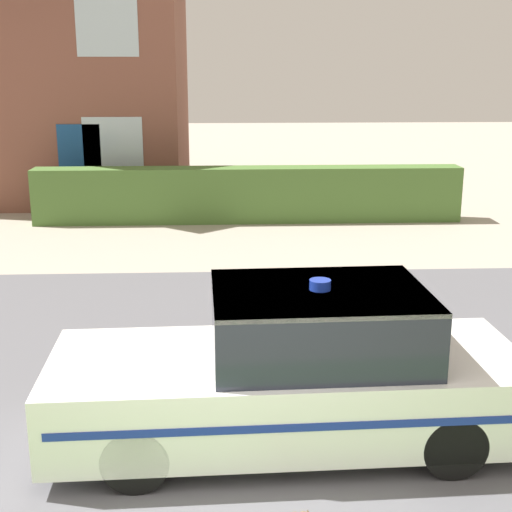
{
  "coord_description": "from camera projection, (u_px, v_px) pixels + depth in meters",
  "views": [
    {
      "loc": [
        -0.05,
        -4.0,
        3.44
      ],
      "look_at": [
        0.36,
        4.87,
        1.05
      ],
      "focal_mm": 50.0,
      "sensor_mm": 36.0,
      "label": 1
    }
  ],
  "objects": [
    {
      "name": "house_left",
      "position": [
        53.0,
        50.0,
        18.8
      ],
      "size": [
        7.12,
        5.88,
        7.49
      ],
      "color": "brown",
      "rests_on": "ground"
    },
    {
      "name": "garden_hedge",
      "position": [
        248.0,
        195.0,
        16.02
      ],
      "size": [
        9.54,
        0.67,
        1.23
      ],
      "primitive_type": "cube",
      "color": "#4C7233",
      "rests_on": "ground"
    },
    {
      "name": "road_strip",
      "position": [
        229.0,
        350.0,
        8.86
      ],
      "size": [
        28.0,
        6.92,
        0.01
      ],
      "primitive_type": "cube",
      "color": "#5B5B60",
      "rests_on": "ground"
    },
    {
      "name": "police_car",
      "position": [
        295.0,
        373.0,
        6.57
      ],
      "size": [
        4.39,
        1.77,
        1.57
      ],
      "rotation": [
        0.0,
        0.0,
        3.17
      ],
      "color": "black",
      "rests_on": "road_strip"
    }
  ]
}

